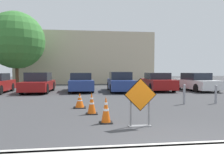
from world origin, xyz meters
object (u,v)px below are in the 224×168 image
(parked_car_fifth, at_px, (157,82))
(bollard_second, at_px, (216,94))
(parked_car_third, at_px, (81,83))
(parked_car_sixth, at_px, (196,82))
(traffic_cone_second, at_px, (92,104))
(parked_car_fourth, at_px, (120,82))
(bollard_nearest, at_px, (184,94))
(traffic_cone_nearest, at_px, (106,110))
(traffic_cone_third, at_px, (80,101))
(road_closed_sign, at_px, (140,100))
(parked_car_second, at_px, (38,83))

(parked_car_fifth, relative_size, bollard_second, 5.03)
(parked_car_third, distance_m, parked_car_sixth, 9.15)
(traffic_cone_second, height_order, parked_car_fourth, parked_car_fourth)
(traffic_cone_second, height_order, bollard_nearest, bollard_nearest)
(bollard_nearest, bearing_deg, traffic_cone_nearest, -141.54)
(traffic_cone_third, relative_size, parked_car_sixth, 0.14)
(traffic_cone_second, relative_size, parked_car_third, 0.17)
(road_closed_sign, height_order, bollard_nearest, road_closed_sign)
(bollard_second, bearing_deg, parked_car_fourth, 116.76)
(parked_car_second, height_order, parked_car_fifth, parked_car_second)
(road_closed_sign, bearing_deg, traffic_cone_nearest, 148.59)
(traffic_cone_second, xyz_separation_m, parked_car_third, (-0.51, 9.00, 0.28))
(traffic_cone_second, xyz_separation_m, traffic_cone_third, (-0.46, 1.40, -0.08))
(traffic_cone_third, bearing_deg, road_closed_sign, -62.78)
(road_closed_sign, distance_m, traffic_cone_second, 2.40)
(parked_car_fourth, distance_m, bollard_nearest, 7.15)
(bollard_nearest, bearing_deg, parked_car_sixth, 57.63)
(traffic_cone_nearest, xyz_separation_m, bollard_second, (5.63, 3.20, 0.08))
(parked_car_third, height_order, bollard_second, parked_car_third)
(traffic_cone_nearest, height_order, parked_car_fifth, parked_car_fifth)
(traffic_cone_second, xyz_separation_m, parked_car_sixth, (8.62, 8.41, 0.27))
(traffic_cone_third, bearing_deg, parked_car_fourth, 67.64)
(parked_car_fourth, bearing_deg, parked_car_second, 3.98)
(parked_car_fourth, height_order, bollard_nearest, parked_car_fourth)
(traffic_cone_second, xyz_separation_m, parked_car_fifth, (5.57, 8.90, 0.28))
(traffic_cone_nearest, height_order, parked_car_second, parked_car_second)
(parked_car_fourth, bearing_deg, parked_car_sixth, -179.62)
(parked_car_fourth, bearing_deg, bollard_second, 119.52)
(parked_car_second, relative_size, parked_car_third, 0.94)
(bollard_nearest, bearing_deg, parked_car_fifth, 80.69)
(bollard_nearest, height_order, bollard_second, bollard_nearest)
(parked_car_third, height_order, parked_car_sixth, parked_car_third)
(road_closed_sign, relative_size, parked_car_sixth, 0.31)
(parked_car_third, distance_m, parked_car_fourth, 3.06)
(traffic_cone_nearest, height_order, parked_car_fourth, parked_car_fourth)
(road_closed_sign, relative_size, bollard_nearest, 1.45)
(traffic_cone_nearest, distance_m, parked_car_third, 10.47)
(parked_car_second, bearing_deg, traffic_cone_third, 115.09)
(parked_car_fourth, height_order, bollard_second, parked_car_fourth)
(traffic_cone_second, distance_m, parked_car_third, 9.02)
(bollard_second, bearing_deg, traffic_cone_third, -176.73)
(road_closed_sign, distance_m, parked_car_second, 11.59)
(bollard_nearest, bearing_deg, parked_car_second, 139.64)
(parked_car_third, xyz_separation_m, parked_car_fifth, (6.09, -0.10, -0.00))
(traffic_cone_nearest, bearing_deg, parked_car_fourth, 77.94)
(parked_car_fifth, height_order, parked_car_sixth, parked_car_fifth)
(bollard_nearest, bearing_deg, parked_car_fourth, 105.21)
(traffic_cone_nearest, distance_m, traffic_cone_second, 1.48)
(traffic_cone_nearest, distance_m, bollard_nearest, 5.15)
(traffic_cone_third, bearing_deg, traffic_cone_second, -71.90)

